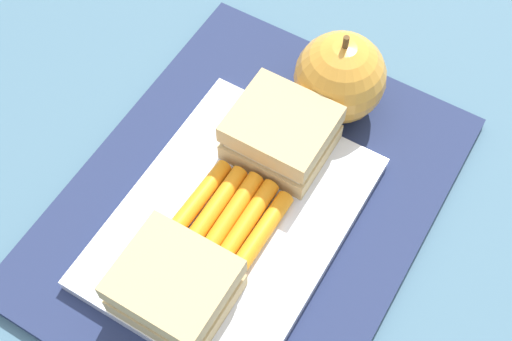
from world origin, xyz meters
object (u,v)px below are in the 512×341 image
(carrot_sticks_bundle, at_px, (232,214))
(apple, at_px, (340,77))
(sandwich_half_left, at_px, (175,286))
(food_tray, at_px, (232,221))
(sandwich_half_right, at_px, (281,133))

(carrot_sticks_bundle, xyz_separation_m, apple, (0.15, -0.02, 0.02))
(sandwich_half_left, distance_m, carrot_sticks_bundle, 0.08)
(sandwich_half_left, relative_size, apple, 0.88)
(food_tray, xyz_separation_m, sandwich_half_right, (0.08, 0.00, 0.03))
(sandwich_half_left, height_order, carrot_sticks_bundle, sandwich_half_left)
(apple, bearing_deg, carrot_sticks_bundle, 173.63)
(food_tray, height_order, sandwich_half_right, sandwich_half_right)
(apple, bearing_deg, sandwich_half_right, 166.97)
(apple, bearing_deg, sandwich_half_left, 175.81)
(food_tray, distance_m, apple, 0.15)
(carrot_sticks_bundle, relative_size, apple, 0.86)
(sandwich_half_right, relative_size, apple, 0.88)
(sandwich_half_left, bearing_deg, food_tray, 0.00)
(sandwich_half_left, xyz_separation_m, sandwich_half_right, (0.16, 0.00, 0.00))
(sandwich_half_left, relative_size, carrot_sticks_bundle, 1.03)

